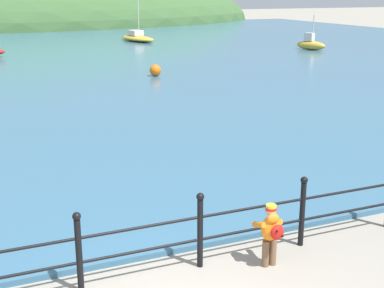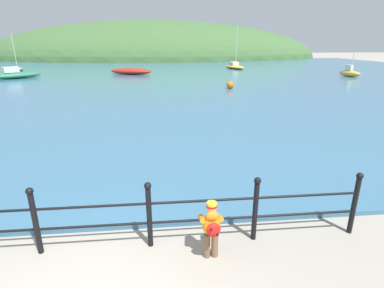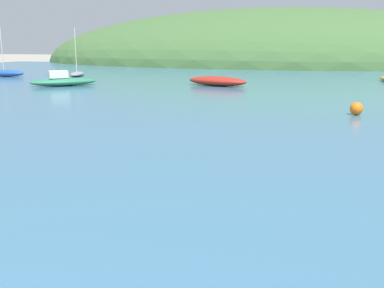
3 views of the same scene
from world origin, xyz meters
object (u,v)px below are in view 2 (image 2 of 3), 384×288
boat_twin_mast (131,71)px  boat_mid_harbor (350,73)px  boat_far_right (15,75)px  boat_white_sailboat (235,66)px  child_in_coat (211,225)px  boat_blue_hull (18,69)px  mooring_buoy (230,85)px

boat_twin_mast → boat_mid_harbor: (21.92, -4.48, 0.05)m
boat_far_right → boat_mid_harbor: bearing=-3.2°
boat_white_sailboat → boat_twin_mast: bearing=-154.0°
child_in_coat → boat_twin_mast: child_in_coat is taller
boat_blue_hull → boat_mid_harbor: bearing=-16.2°
boat_twin_mast → boat_blue_hull: size_ratio=1.12×
boat_twin_mast → boat_far_right: bearing=-166.0°
child_in_coat → boat_far_right: bearing=118.6°
boat_mid_harbor → mooring_buoy: boat_mid_harbor is taller
boat_far_right → child_in_coat: bearing=-61.4°
boat_blue_hull → boat_far_right: bearing=-68.2°
boat_blue_hull → boat_white_sailboat: bearing=0.5°
boat_mid_harbor → boat_white_sailboat: 14.08m
boat_mid_harbor → child_in_coat: bearing=-126.1°
boat_far_right → mooring_buoy: bearing=-24.7°
boat_twin_mast → boat_white_sailboat: 14.27m
boat_blue_hull → mooring_buoy: boat_blue_hull is taller
child_in_coat → boat_mid_harbor: size_ratio=0.43×
boat_twin_mast → boat_blue_hull: boat_blue_hull is taller
boat_blue_hull → boat_far_right: (3.46, -8.66, 0.13)m
boat_twin_mast → boat_blue_hull: (-14.08, 6.01, -0.12)m
boat_white_sailboat → mooring_buoy: 18.17m
boat_blue_hull → boat_far_right: boat_blue_hull is taller
boat_twin_mast → boat_mid_harbor: 22.37m
child_in_coat → boat_mid_harbor: 30.62m
child_in_coat → boat_twin_mast: bearing=97.5°
boat_mid_harbor → boat_white_sailboat: (-9.10, 10.75, -0.09)m
boat_far_right → mooring_buoy: 20.75m
child_in_coat → mooring_buoy: child_in_coat is taller
child_in_coat → boat_mid_harbor: (18.06, 24.73, -0.13)m
boat_twin_mast → boat_white_sailboat: bearing=26.0°
child_in_coat → boat_far_right: boat_far_right is taller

